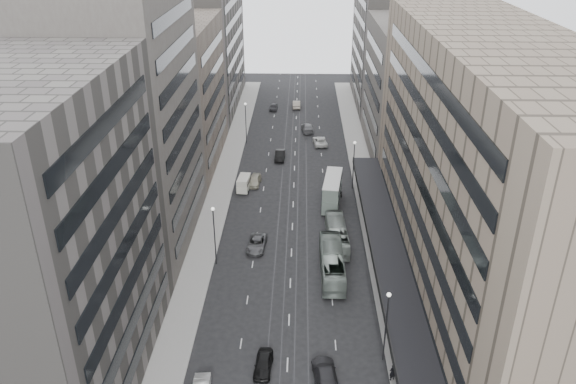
# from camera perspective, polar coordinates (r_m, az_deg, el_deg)

# --- Properties ---
(ground) EXTENTS (220.00, 220.00, 0.00)m
(ground) POSITION_cam_1_polar(r_m,az_deg,el_deg) (63.61, 0.09, -13.43)
(ground) COLOR black
(ground) RESTS_ON ground
(sidewalk_right) EXTENTS (4.00, 125.00, 0.15)m
(sidewalk_right) POSITION_cam_1_polar(r_m,az_deg,el_deg) (96.08, 7.79, 1.06)
(sidewalk_right) COLOR gray
(sidewalk_right) RESTS_ON ground
(sidewalk_left) EXTENTS (4.00, 125.00, 0.15)m
(sidewalk_left) POSITION_cam_1_polar(r_m,az_deg,el_deg) (96.36, -6.54, 1.21)
(sidewalk_left) COLOR gray
(sidewalk_left) RESTS_ON ground
(department_store) EXTENTS (19.20, 60.00, 30.00)m
(department_store) POSITION_cam_1_polar(r_m,az_deg,el_deg) (65.67, 19.34, 1.69)
(department_store) COLOR #796A58
(department_store) RESTS_ON ground
(building_right_mid) EXTENTS (15.00, 28.00, 24.00)m
(building_right_mid) POSITION_cam_1_polar(r_m,az_deg,el_deg) (106.86, 12.56, 10.12)
(building_right_mid) COLOR #4B4641
(building_right_mid) RESTS_ON ground
(building_right_far) EXTENTS (15.00, 32.00, 28.00)m
(building_right_far) POSITION_cam_1_polar(r_m,az_deg,el_deg) (135.14, 10.40, 14.51)
(building_right_far) COLOR #605C56
(building_right_far) RESTS_ON ground
(building_left_a) EXTENTS (15.00, 28.00, 30.00)m
(building_left_a) POSITION_cam_1_polar(r_m,az_deg,el_deg) (53.33, -23.99, -4.98)
(building_left_a) COLOR #605C56
(building_left_a) RESTS_ON ground
(building_left_b) EXTENTS (15.00, 26.00, 34.00)m
(building_left_b) POSITION_cam_1_polar(r_m,az_deg,el_deg) (75.39, -16.24, 6.95)
(building_left_b) COLOR #4B4641
(building_left_b) RESTS_ON ground
(building_left_c) EXTENTS (15.00, 28.00, 25.00)m
(building_left_c) POSITION_cam_1_polar(r_m,az_deg,el_deg) (101.55, -11.67, 9.66)
(building_left_c) COLOR #6F6256
(building_left_c) RESTS_ON ground
(building_left_d) EXTENTS (15.00, 38.00, 28.00)m
(building_left_d) POSITION_cam_1_polar(r_m,az_deg,el_deg) (132.61, -8.70, 14.41)
(building_left_d) COLOR #605C56
(building_left_d) RESTS_ON ground
(lamp_right_near) EXTENTS (0.44, 0.44, 8.32)m
(lamp_right_near) POSITION_cam_1_polar(r_m,az_deg,el_deg) (57.08, 9.99, -12.57)
(lamp_right_near) COLOR #262628
(lamp_right_near) RESTS_ON ground
(lamp_right_far) EXTENTS (0.44, 0.44, 8.32)m
(lamp_right_far) POSITION_cam_1_polar(r_m,az_deg,el_deg) (91.50, 6.70, 3.31)
(lamp_right_far) COLOR #262628
(lamp_right_far) RESTS_ON ground
(lamp_left_near) EXTENTS (0.44, 0.44, 8.32)m
(lamp_left_near) POSITION_cam_1_polar(r_m,az_deg,el_deg) (71.30, -7.52, -3.77)
(lamp_left_near) COLOR #262628
(lamp_left_near) RESTS_ON ground
(lamp_left_far) EXTENTS (0.44, 0.44, 8.32)m
(lamp_left_far) POSITION_cam_1_polar(r_m,az_deg,el_deg) (110.33, -4.32, 7.48)
(lamp_left_far) COLOR #262628
(lamp_left_far) RESTS_ON ground
(bus_near) EXTENTS (2.86, 11.75, 3.27)m
(bus_near) POSITION_cam_1_polar(r_m,az_deg,el_deg) (70.94, 4.49, -7.17)
(bus_near) COLOR gray
(bus_near) RESTS_ON ground
(bus_far) EXTENTS (2.88, 10.52, 2.90)m
(bus_far) POSITION_cam_1_polar(r_m,az_deg,el_deg) (77.20, 5.01, -4.33)
(bus_far) COLOR #919C94
(bus_far) RESTS_ON ground
(double_decker) EXTENTS (3.59, 8.89, 4.73)m
(double_decker) POSITION_cam_1_polar(r_m,az_deg,el_deg) (86.66, 4.52, 0.13)
(double_decker) COLOR slate
(double_decker) RESTS_ON ground
(panel_van) EXTENTS (2.20, 4.03, 2.45)m
(panel_van) POSITION_cam_1_polar(r_m,az_deg,el_deg) (91.90, -4.51, 0.89)
(panel_van) COLOR beige
(panel_van) RESTS_ON ground
(sedan_0) EXTENTS (1.98, 4.34, 1.44)m
(sedan_0) POSITION_cam_1_polar(r_m,az_deg,el_deg) (58.21, -2.52, -17.05)
(sedan_0) COLOR black
(sedan_0) RESTS_ON ground
(sedan_2) EXTENTS (2.73, 5.29, 1.43)m
(sedan_2) POSITION_cam_1_polar(r_m,az_deg,el_deg) (76.39, -3.20, -5.27)
(sedan_2) COLOR #505053
(sedan_2) RESTS_ON ground
(sedan_3) EXTENTS (2.86, 5.79, 1.62)m
(sedan_3) POSITION_cam_1_polar(r_m,az_deg,el_deg) (57.10, 3.82, -18.02)
(sedan_3) COLOR #242326
(sedan_3) RESTS_ON ground
(sedan_4) EXTENTS (2.31, 4.83, 1.59)m
(sedan_4) POSITION_cam_1_polar(r_m,az_deg,el_deg) (94.12, -3.42, 1.19)
(sedan_4) COLOR #A09B84
(sedan_4) RESTS_ON ground
(sedan_5) EXTENTS (1.85, 4.92, 1.60)m
(sedan_5) POSITION_cam_1_polar(r_m,az_deg,el_deg) (103.92, -0.82, 3.74)
(sedan_5) COLOR black
(sedan_5) RESTS_ON ground
(sedan_6) EXTENTS (3.03, 5.62, 1.50)m
(sedan_6) POSITION_cam_1_polar(r_m,az_deg,el_deg) (110.98, 3.26, 5.18)
(sedan_6) COLOR silver
(sedan_6) RESTS_ON ground
(sedan_7) EXTENTS (2.82, 5.85, 1.64)m
(sedan_7) POSITION_cam_1_polar(r_m,az_deg,el_deg) (118.01, 1.98, 6.55)
(sedan_7) COLOR slate
(sedan_7) RESTS_ON ground
(sedan_8) EXTENTS (1.86, 4.25, 1.42)m
(sedan_8) POSITION_cam_1_polar(r_m,az_deg,el_deg) (131.73, -1.48, 8.64)
(sedan_8) COLOR #262528
(sedan_8) RESTS_ON ground
(sedan_9) EXTENTS (1.75, 4.93, 1.62)m
(sedan_9) POSITION_cam_1_polar(r_m,az_deg,el_deg) (133.40, 0.88, 8.91)
(sedan_9) COLOR gray
(sedan_9) RESTS_ON ground
(pedestrian) EXTENTS (0.81, 0.69, 1.89)m
(pedestrian) POSITION_cam_1_polar(r_m,az_deg,el_deg) (57.69, 10.57, -17.56)
(pedestrian) COLOR black
(pedestrian) RESTS_ON sidewalk_right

